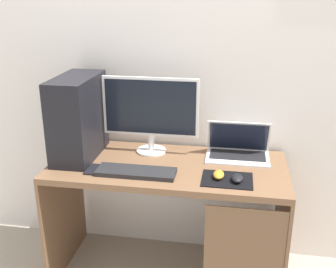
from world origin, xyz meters
TOP-DOWN VIEW (x-y plane):
  - wall_back at (0.00, 0.34)m, footprint 4.00×0.05m
  - desk at (0.02, -0.01)m, footprint 1.31×0.60m
  - pc_tower at (-0.53, 0.04)m, footprint 0.21×0.44m
  - monitor at (-0.13, 0.16)m, footprint 0.56×0.18m
  - laptop at (0.38, 0.17)m, footprint 0.36×0.23m
  - keyboard at (-0.15, -0.15)m, footprint 0.42×0.14m
  - mousepad at (0.33, -0.14)m, footprint 0.26×0.20m
  - mouse_left at (0.29, -0.13)m, footprint 0.06×0.10m
  - mouse_right at (0.38, -0.16)m, footprint 0.06×0.10m
  - cell_phone at (-0.38, -0.15)m, footprint 0.07×0.13m

SIDE VIEW (x-z plane):
  - desk at x=0.02m, z-range 0.21..0.94m
  - mousepad at x=0.33m, z-range 0.73..0.74m
  - cell_phone at x=-0.38m, z-range 0.73..0.74m
  - keyboard at x=-0.15m, z-range 0.73..0.75m
  - mouse_left at x=0.29m, z-range 0.74..0.77m
  - mouse_right at x=0.38m, z-range 0.74..0.77m
  - laptop at x=0.38m, z-range 0.67..0.88m
  - pc_tower at x=-0.53m, z-range 0.73..1.20m
  - monitor at x=-0.13m, z-range 0.75..1.21m
  - wall_back at x=0.00m, z-range 0.00..2.60m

